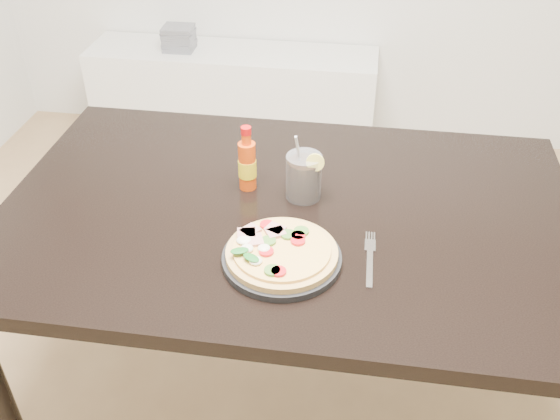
# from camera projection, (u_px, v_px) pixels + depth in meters

# --- Properties ---
(dining_table) EXTENTS (1.40, 0.90, 0.75)m
(dining_table) POSITION_uv_depth(u_px,v_px,m) (287.00, 235.00, 1.57)
(dining_table) COLOR black
(dining_table) RESTS_ON ground
(plate) EXTENTS (0.26, 0.26, 0.02)m
(plate) POSITION_uv_depth(u_px,v_px,m) (282.00, 258.00, 1.35)
(plate) COLOR black
(plate) RESTS_ON dining_table
(pizza) EXTENTS (0.24, 0.24, 0.03)m
(pizza) POSITION_uv_depth(u_px,v_px,m) (280.00, 251.00, 1.34)
(pizza) COLOR #D9BD61
(pizza) RESTS_ON plate
(hot_sauce_bottle) EXTENTS (0.05, 0.05, 0.17)m
(hot_sauce_bottle) POSITION_uv_depth(u_px,v_px,m) (247.00, 164.00, 1.55)
(hot_sauce_bottle) COLOR #D5430C
(hot_sauce_bottle) RESTS_ON dining_table
(cola_cup) EXTENTS (0.09, 0.09, 0.18)m
(cola_cup) POSITION_uv_depth(u_px,v_px,m) (304.00, 177.00, 1.53)
(cola_cup) COLOR black
(cola_cup) RESTS_ON dining_table
(fork) EXTENTS (0.02, 0.19, 0.00)m
(fork) POSITION_uv_depth(u_px,v_px,m) (370.00, 257.00, 1.37)
(fork) COLOR silver
(fork) RESTS_ON dining_table
(media_console) EXTENTS (1.40, 0.34, 0.50)m
(media_console) POSITION_uv_depth(u_px,v_px,m) (234.00, 99.00, 3.14)
(media_console) COLOR white
(media_console) RESTS_ON ground
(cd_stack) EXTENTS (0.14, 0.12, 0.11)m
(cd_stack) POSITION_uv_depth(u_px,v_px,m) (179.00, 38.00, 2.97)
(cd_stack) COLOR slate
(cd_stack) RESTS_ON media_console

